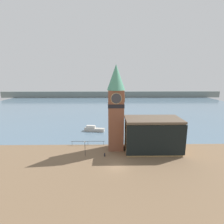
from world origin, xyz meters
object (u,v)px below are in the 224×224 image
at_px(pier_building, 152,135).
at_px(lamp_post, 85,146).
at_px(mooring_bollard_near, 105,155).
at_px(boat_near, 94,129).
at_px(clock_tower, 116,106).

height_order(pier_building, lamp_post, pier_building).
relative_size(pier_building, mooring_bollard_near, 16.69).
relative_size(boat_near, mooring_bollard_near, 8.49).
xyz_separation_m(clock_tower, boat_near, (-6.90, 14.10, -10.45)).
bearing_deg(pier_building, boat_near, 135.60).
distance_m(boat_near, lamp_post, 18.40).
height_order(clock_tower, mooring_bollard_near, clock_tower).
bearing_deg(pier_building, lamp_post, -170.28).
distance_m(pier_building, boat_near, 22.44).
bearing_deg(lamp_post, boat_near, 88.78).
bearing_deg(mooring_bollard_near, pier_building, 14.28).
relative_size(boat_near, lamp_post, 1.86).
distance_m(pier_building, lamp_post, 16.54).
relative_size(clock_tower, pier_building, 1.55).
bearing_deg(mooring_bollard_near, boat_near, 102.68).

